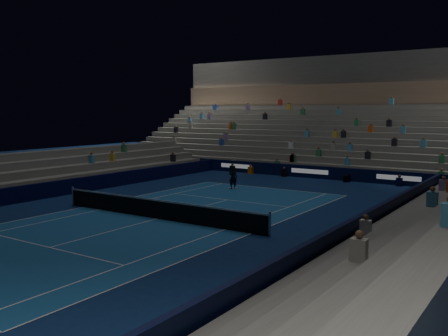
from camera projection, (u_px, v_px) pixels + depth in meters
ground at (157, 219)px, 24.99m from camera, size 90.00×90.00×0.00m
court_surface at (157, 219)px, 24.99m from camera, size 10.97×23.77×0.01m
sponsor_barrier_far at (310, 172)px, 40.18m from camera, size 44.00×0.25×1.00m
sponsor_barrier_east at (344, 236)px, 19.55m from camera, size 0.25×37.00×1.00m
sponsor_barrier_west at (37, 192)px, 30.30m from camera, size 0.25×37.00×1.00m
grandstand_main at (352, 132)px, 47.60m from camera, size 44.00×15.20×11.20m
grandstand_east at (438, 238)px, 17.58m from camera, size 5.00×37.00×2.50m
grandstand_west at (4, 180)px, 32.18m from camera, size 5.00×37.00×2.50m
tennis_net at (157, 209)px, 24.93m from camera, size 12.90×0.10×1.10m
tennis_player at (233, 177)px, 34.39m from camera, size 0.66×0.50×1.65m
broadcast_camera at (346, 178)px, 37.91m from camera, size 0.42×0.85×0.52m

